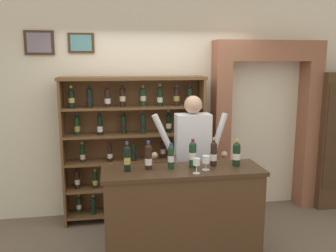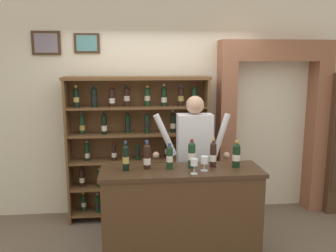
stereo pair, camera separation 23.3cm
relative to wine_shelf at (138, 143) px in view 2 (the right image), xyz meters
name	(u,v)px [view 2 (the right image)]	position (x,y,z in m)	size (l,w,h in m)	color
back_wall	(161,89)	(0.33, 0.28, 0.70)	(12.00, 0.19, 3.44)	beige
wine_shelf	(138,143)	(0.00, 0.00, 0.00)	(1.86, 0.36, 1.91)	brown
archway_doorway	(270,117)	(1.85, 0.15, 0.30)	(1.52, 0.45, 2.37)	#935B42
tasting_counter	(181,216)	(0.42, -1.17, -0.52)	(1.66, 0.52, 1.01)	#4C331E
shopkeeper	(194,151)	(0.65, -0.62, 0.04)	(0.92, 0.22, 1.71)	#2D3347
tasting_bottle_chianti	(126,157)	(-0.14, -1.15, 0.13)	(0.07, 0.07, 0.30)	black
tasting_bottle_grappa	(147,156)	(0.07, -1.11, 0.12)	(0.07, 0.07, 0.30)	black
tasting_bottle_prosecco	(170,156)	(0.30, -1.13, 0.12)	(0.07, 0.07, 0.27)	#19381E
tasting_bottle_riserva	(192,154)	(0.53, -1.12, 0.14)	(0.08, 0.08, 0.30)	#19381E
tasting_bottle_brunello	(213,154)	(0.76, -1.10, 0.13)	(0.07, 0.07, 0.30)	black
tasting_bottle_vin_santo	(236,155)	(1.00, -1.15, 0.13)	(0.08, 0.08, 0.29)	black
wine_glass_center	(204,161)	(0.64, -1.24, 0.09)	(0.08, 0.08, 0.15)	silver
wine_glass_spare	(194,163)	(0.52, -1.33, 0.10)	(0.07, 0.07, 0.15)	silver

